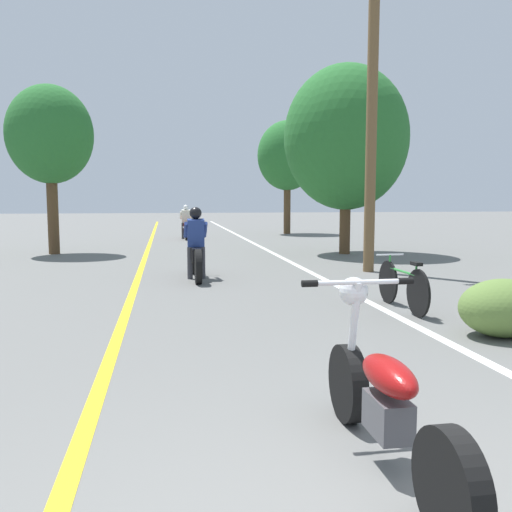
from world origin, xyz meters
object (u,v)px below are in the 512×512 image
motorcycle_rider_lead (196,252)px  bicycle_parked (402,285)px  roadside_tree_right_near (346,138)px  roadside_tree_right_far (287,156)px  roadside_tree_left (50,136)px  utility_pole (372,105)px  motorcycle_rider_far (186,226)px  motorcycle_foreground (384,399)px

motorcycle_rider_lead → bicycle_parked: (2.85, -3.69, -0.20)m
roadside_tree_right_near → roadside_tree_right_far: (0.32, 9.28, 0.17)m
roadside_tree_right_near → roadside_tree_left: bearing=171.0°
roadside_tree_right_near → motorcycle_rider_lead: size_ratio=2.59×
utility_pole → motorcycle_rider_far: bearing=109.1°
roadside_tree_left → motorcycle_foreground: roadside_tree_left is taller
motorcycle_rider_far → utility_pole: bearing=-70.9°
bicycle_parked → roadside_tree_left: bearing=125.8°
roadside_tree_right_far → roadside_tree_left: (-8.92, -7.93, -0.12)m
roadside_tree_right_far → roadside_tree_left: roadside_tree_right_far is taller
utility_pole → roadside_tree_right_far: bearing=85.3°
roadside_tree_left → bicycle_parked: bearing=-54.2°
utility_pole → bicycle_parked: (-1.07, -4.12, -3.34)m
roadside_tree_right_near → roadside_tree_left: roadside_tree_right_near is taller
roadside_tree_right_far → utility_pole: bearing=-94.7°
motorcycle_foreground → utility_pole: bearing=69.4°
roadside_tree_left → motorcycle_rider_lead: 7.51m
roadside_tree_right_far → bicycle_parked: roadside_tree_right_far is taller
utility_pole → roadside_tree_right_far: size_ratio=1.38×
utility_pole → motorcycle_rider_far: size_ratio=3.36×
motorcycle_foreground → motorcycle_rider_far: motorcycle_rider_far is taller
utility_pole → motorcycle_foreground: size_ratio=3.52×
motorcycle_rider_lead → motorcycle_rider_far: motorcycle_rider_lead is taller
utility_pole → roadside_tree_right_far: utility_pole is taller
roadside_tree_right_near → motorcycle_foreground: bearing=-107.6°
motorcycle_foreground → motorcycle_rider_far: bearing=91.5°
motorcycle_rider_lead → motorcycle_rider_far: (0.20, 11.16, -0.04)m
motorcycle_rider_far → bicycle_parked: bearing=-79.9°
roadside_tree_right_near → roadside_tree_left: size_ratio=1.12×
roadside_tree_right_near → motorcycle_rider_lead: 7.00m
motorcycle_rider_lead → motorcycle_rider_far: bearing=89.0°
motorcycle_foreground → bicycle_parked: motorcycle_foreground is taller
roadside_tree_right_near → roadside_tree_right_far: roadside_tree_right_near is taller
roadside_tree_right_far → motorcycle_rider_lead: size_ratio=2.44×
motorcycle_rider_lead → roadside_tree_left: bearing=124.5°
roadside_tree_right_far → roadside_tree_left: size_ratio=1.06×
bicycle_parked → motorcycle_rider_lead: bearing=127.7°
utility_pole → roadside_tree_left: bearing=146.1°
motorcycle_rider_lead → roadside_tree_right_near: bearing=42.9°
roadside_tree_right_near → roadside_tree_right_far: size_ratio=1.06×
utility_pole → motorcycle_rider_far: (-3.72, 10.72, -3.18)m
bicycle_parked → roadside_tree_right_far: bearing=82.9°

